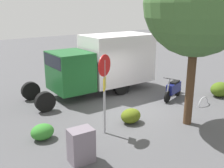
{
  "coord_description": "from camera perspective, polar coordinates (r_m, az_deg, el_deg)",
  "views": [
    {
      "loc": [
        7.62,
        8.2,
        4.49
      ],
      "look_at": [
        0.83,
        -0.62,
        1.23
      ],
      "focal_mm": 43.04,
      "sensor_mm": 36.0,
      "label": 1
    }
  ],
  "objects": [
    {
      "name": "shrub_by_tree",
      "position": [
        14.78,
        22.0,
        -1.07
      ],
      "size": [
        1.09,
        0.89,
        0.74
      ],
      "primitive_type": "ellipsoid",
      "color": "#435E16",
      "rests_on": "ground"
    },
    {
      "name": "box_truck_near",
      "position": [
        14.16,
        -1.97,
        4.72
      ],
      "size": [
        6.92,
        2.5,
        3.02
      ],
      "rotation": [
        0.0,
        0.0,
        -0.05
      ],
      "color": "black",
      "rests_on": "ground"
    },
    {
      "name": "ground_plane",
      "position": [
        12.06,
        4.95,
        -5.59
      ],
      "size": [
        60.0,
        60.0,
        0.0
      ],
      "primitive_type": "plane",
      "color": "#4A4A4D"
    },
    {
      "name": "utility_cabinet",
      "position": [
        8.16,
        -6.56,
        -12.86
      ],
      "size": [
        0.76,
        0.6,
        1.05
      ],
      "primitive_type": "cube",
      "rotation": [
        0.0,
        0.0,
        -0.1
      ],
      "color": "slate",
      "rests_on": "ground"
    },
    {
      "name": "bike_rack_hoop",
      "position": [
        13.31,
        18.76,
        -4.29
      ],
      "size": [
        0.85,
        0.11,
        0.85
      ],
      "primitive_type": "torus",
      "rotation": [
        1.57,
        0.0,
        0.08
      ],
      "color": "#B7B7BC",
      "rests_on": "ground"
    },
    {
      "name": "motorcycle",
      "position": [
        13.65,
        12.92,
        -0.99
      ],
      "size": [
        1.77,
        0.74,
        1.2
      ],
      "rotation": [
        0.0,
        0.0,
        0.27
      ],
      "color": "black",
      "rests_on": "ground"
    },
    {
      "name": "shrub_near_sign",
      "position": [
        9.75,
        -14.56,
        -9.81
      ],
      "size": [
        0.82,
        0.67,
        0.56
      ],
      "primitive_type": "ellipsoid",
      "color": "#327C2B",
      "rests_on": "ground"
    },
    {
      "name": "shrub_mid_verge",
      "position": [
        10.73,
        4.01,
        -6.76
      ],
      "size": [
        0.85,
        0.69,
        0.58
      ],
      "primitive_type": "ellipsoid",
      "color": "#506015",
      "rests_on": "ground"
    },
    {
      "name": "stop_sign",
      "position": [
        9.29,
        -1.61,
        0.38
      ],
      "size": [
        0.71,
        0.33,
        2.91
      ],
      "color": "#9E9EA3",
      "rests_on": "ground"
    },
    {
      "name": "street_tree",
      "position": [
        10.22,
        17.64,
        15.98
      ],
      "size": [
        3.78,
        3.78,
        6.47
      ],
      "color": "#47301E",
      "rests_on": "ground"
    }
  ]
}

